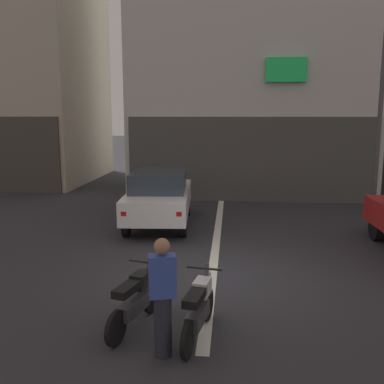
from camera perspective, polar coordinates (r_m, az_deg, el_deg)
name	(u,v)px	position (r m, az deg, el deg)	size (l,w,h in m)	color
ground_plane	(212,277)	(9.08, 2.63, -11.02)	(120.00, 120.00, 0.00)	#2B2B30
lane_centre_line	(220,212)	(14.84, 3.67, -2.65)	(0.20, 18.00, 0.01)	silver
building_corner_left	(1,47)	(24.34, -23.79, 16.96)	(8.82, 7.68, 13.09)	#B2A893
car_white_crossing_near	(159,196)	(12.97, -4.32, -0.54)	(2.01, 4.20, 1.64)	black
car_black_down_street	(243,165)	(21.13, 6.72, 3.53)	(2.27, 4.29, 1.64)	black
street_lamp	(383,77)	(15.06, 23.73, 13.62)	(0.36, 0.36, 7.33)	#47474C
motorcycle_black_row_leftmost	(135,299)	(6.97, -7.44, -13.78)	(0.62, 1.63, 0.98)	black
motorcycle_white_row_left_mid	(199,308)	(6.64, 0.89, -14.95)	(0.55, 1.65, 0.98)	black
person_by_motorcycles	(163,297)	(6.03, -3.87, -13.54)	(0.40, 0.30, 1.67)	#23232D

